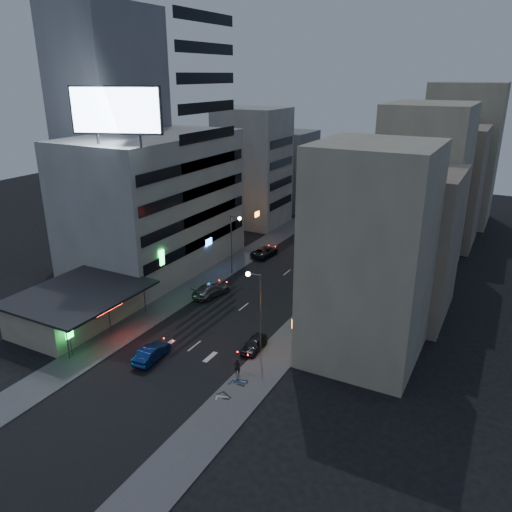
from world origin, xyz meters
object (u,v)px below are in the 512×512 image
Objects in this scene: person at (237,367)px; scooter_silver_a at (230,391)px; parked_car_right_near at (254,344)px; scooter_black_b at (249,375)px; parked_car_right_far at (340,246)px; scooter_silver_b at (246,376)px; road_car_blue at (152,353)px; road_car_silver at (211,290)px; parked_car_right_mid at (314,286)px; parked_car_left at (265,252)px; scooter_black_a at (232,392)px; scooter_blue at (246,377)px.

person is 3.39m from scooter_silver_a.
parked_car_right_near is 5.35m from scooter_black_b.
parked_car_right_far is 36.67m from scooter_black_b.
road_car_blue is at bearing 95.22° from scooter_silver_b.
road_car_silver is at bearing -70.49° from person.
parked_car_right_mid is 0.88× the size of parked_car_left.
scooter_black_a is (2.05, -7.73, 0.01)m from parked_car_right_near.
road_car_blue is at bearing 80.11° from scooter_black_b.
parked_car_left is at bearing 111.65° from parked_car_right_near.
road_car_silver is 3.04× the size of scooter_black_b.
parked_car_right_mid is 22.98m from road_car_blue.
scooter_silver_b is at bearing -81.16° from parked_car_right_mid.
person reaches higher than parked_car_right_far.
parked_car_right_near is 13.79m from road_car_silver.
scooter_black_a is 1.01× the size of scooter_black_b.
road_car_blue is 0.83× the size of road_car_silver.
parked_car_right_near is 0.76× the size of parked_car_left.
parked_car_right_far is at bearing -137.00° from parked_car_left.
parked_car_right_far is at bearing 30.93° from scooter_black_a.
road_car_blue is 2.62× the size of scooter_silver_a.
scooter_silver_b is at bearing -21.05° from scooter_silver_a.
scooter_silver_b is (9.65, 0.89, -0.09)m from road_car_blue.
person is (0.70, -4.50, 0.23)m from parked_car_right_near.
scooter_blue is at bearing -86.05° from parked_car_right_far.
parked_car_right_mid is at bearing -136.89° from road_car_silver.
road_car_blue reaches higher than scooter_silver_b.
scooter_black_b is (2.08, -4.92, -0.00)m from parked_car_right_near.
parked_car_right_mid is 23.44m from scooter_black_a.
person is at bearing 47.46° from scooter_black_a.
road_car_silver is 3.15× the size of scooter_silver_a.
scooter_silver_a is 2.54m from scooter_silver_b.
road_car_silver is at bearing 40.71° from scooter_blue.
parked_car_right_near is 2.17× the size of scooter_black_a.
scooter_silver_b is (-0.15, 0.25, -0.10)m from scooter_blue.
road_car_blue is 15.14m from road_car_silver.
scooter_silver_b is at bearing 137.35° from scooter_black_b.
scooter_silver_a is at bearing 88.81° from person.
parked_car_right_mid is 2.55× the size of scooter_black_b.
parked_car_right_near reaches higher than scooter_silver_a.
road_car_silver is at bearing 41.94° from scooter_silver_b.
scooter_silver_b is (4.11, -36.65, -0.16)m from parked_car_right_far.
scooter_black_b is at bearing 142.07° from person.
parked_car_left is at bearing -143.93° from parked_car_right_far.
person reaches higher than road_car_silver.
parked_car_right_mid is 2.22× the size of scooter_blue.
parked_car_right_near is at bearing 119.09° from parked_car_left.
parked_car_left is (-11.20, 24.23, 0.04)m from parked_car_right_near.
scooter_blue is at bearing 22.92° from scooter_black_a.
parked_car_right_mid reaches higher than scooter_silver_b.
road_car_blue is at bearing 104.95° from scooter_black_a.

